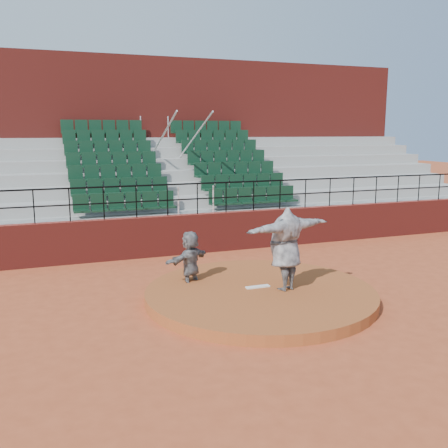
{
  "coord_description": "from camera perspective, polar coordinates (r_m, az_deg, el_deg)",
  "views": [
    {
      "loc": [
        -4.79,
        -10.42,
        3.97
      ],
      "look_at": [
        0.0,
        2.5,
        1.4
      ],
      "focal_mm": 40.0,
      "sensor_mm": 36.0,
      "label": 1
    }
  ],
  "objects": [
    {
      "name": "ground",
      "position": [
        12.14,
        4.15,
        -8.56
      ],
      "size": [
        90.0,
        90.0,
        0.0
      ],
      "primitive_type": "plane",
      "color": "#AE4927",
      "rests_on": "ground"
    },
    {
      "name": "pitchers_mound",
      "position": [
        12.1,
        4.16,
        -8.0
      ],
      "size": [
        5.5,
        5.5,
        0.25
      ],
      "primitive_type": "cylinder",
      "color": "#9D4C23",
      "rests_on": "ground"
    },
    {
      "name": "pitching_rubber",
      "position": [
        12.19,
        3.87,
        -7.16
      ],
      "size": [
        0.6,
        0.15,
        0.03
      ],
      "primitive_type": "cube",
      "color": "white",
      "rests_on": "pitchers_mound"
    },
    {
      "name": "boundary_wall",
      "position": [
        16.49,
        -3.02,
        -1.07
      ],
      "size": [
        24.0,
        0.3,
        1.3
      ],
      "primitive_type": "cube",
      "color": "maroon",
      "rests_on": "ground"
    },
    {
      "name": "wall_railing",
      "position": [
        16.27,
        -3.07,
        3.7
      ],
      "size": [
        24.04,
        0.05,
        1.03
      ],
      "color": "black",
      "rests_on": "boundary_wall"
    },
    {
      "name": "seating_deck",
      "position": [
        19.82,
        -6.19,
        3.17
      ],
      "size": [
        24.0,
        5.97,
        4.63
      ],
      "color": "gray",
      "rests_on": "ground"
    },
    {
      "name": "press_box_facade",
      "position": [
        23.52,
        -8.7,
        9.42
      ],
      "size": [
        24.0,
        3.0,
        7.1
      ],
      "primitive_type": "cube",
      "color": "maroon",
      "rests_on": "ground"
    },
    {
      "name": "pitcher",
      "position": [
        11.83,
        7.07,
        -2.84
      ],
      "size": [
        2.54,
        1.27,
        1.99
      ],
      "primitive_type": "imported",
      "rotation": [
        0.0,
        0.0,
        3.4
      ],
      "color": "black",
      "rests_on": "pitchers_mound"
    },
    {
      "name": "fielder",
      "position": [
        12.58,
        -3.88,
        -4.23
      ],
      "size": [
        1.45,
        1.12,
        1.53
      ],
      "primitive_type": "imported",
      "rotation": [
        0.0,
        0.0,
        3.69
      ],
      "color": "black",
      "rests_on": "ground"
    }
  ]
}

